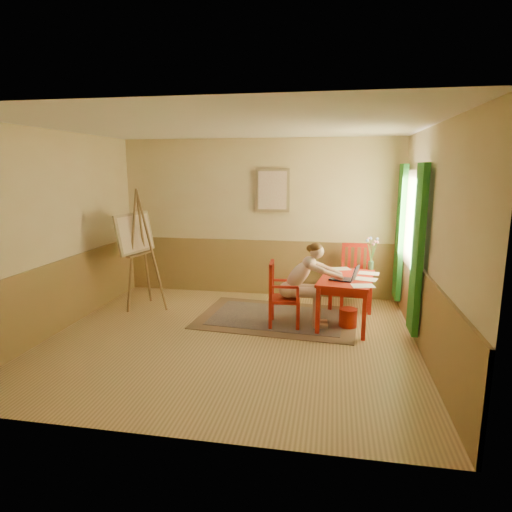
% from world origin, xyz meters
% --- Properties ---
extents(room, '(5.04, 4.54, 2.84)m').
position_xyz_m(room, '(0.00, 0.00, 1.40)').
color(room, tan).
rests_on(room, ground).
extents(wainscot, '(5.00, 4.50, 1.00)m').
position_xyz_m(wainscot, '(0.00, 0.80, 0.50)').
color(wainscot, '#A17F48').
rests_on(wainscot, room).
extents(window, '(0.12, 2.01, 2.20)m').
position_xyz_m(window, '(2.42, 1.10, 1.35)').
color(window, white).
rests_on(window, room).
extents(wall_portrait, '(0.60, 0.05, 0.76)m').
position_xyz_m(wall_portrait, '(0.25, 2.20, 1.90)').
color(wall_portrait, '#9A8258').
rests_on(wall_portrait, room).
extents(rug, '(2.52, 1.79, 0.02)m').
position_xyz_m(rug, '(0.52, 0.93, 0.01)').
color(rug, '#8C7251').
rests_on(rug, room).
extents(table, '(0.89, 1.29, 0.72)m').
position_xyz_m(table, '(1.54, 0.86, 0.63)').
color(table, red).
rests_on(table, room).
extents(chair_left, '(0.47, 0.45, 0.96)m').
position_xyz_m(chair_left, '(0.62, 0.62, 0.48)').
color(chair_left, red).
rests_on(chair_left, room).
extents(chair_back, '(0.47, 0.49, 1.05)m').
position_xyz_m(chair_back, '(1.71, 1.75, 0.52)').
color(chair_back, red).
rests_on(chair_back, room).
extents(figure, '(0.93, 0.42, 1.25)m').
position_xyz_m(figure, '(0.94, 0.65, 0.69)').
color(figure, '#D5AA90').
rests_on(figure, room).
extents(laptop, '(0.44, 0.34, 0.23)m').
position_xyz_m(laptop, '(1.53, 0.67, 0.77)').
color(laptop, '#1E2338').
rests_on(laptop, table).
extents(papers, '(0.76, 1.25, 0.00)m').
position_xyz_m(papers, '(1.72, 0.92, 0.72)').
color(papers, white).
rests_on(papers, table).
extents(vase, '(0.22, 0.26, 0.52)m').
position_xyz_m(vase, '(1.93, 1.43, 0.96)').
color(vase, '#3F724C').
rests_on(vase, table).
extents(wastebasket, '(0.29, 0.29, 0.28)m').
position_xyz_m(wastebasket, '(1.58, 0.73, 0.14)').
color(wastebasket, red).
rests_on(wastebasket, room).
extents(easel, '(0.73, 0.88, 1.97)m').
position_xyz_m(easel, '(-1.83, 1.11, 1.17)').
color(easel, brown).
rests_on(easel, room).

